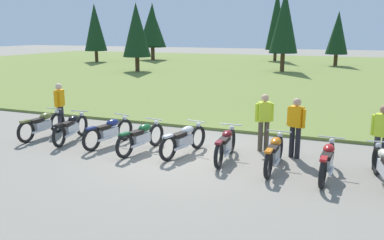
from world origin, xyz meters
The scene contains 15 objects.
ground_plane centered at (0.00, 0.00, 0.00)m, with size 140.00×140.00×0.00m, color gray.
grass_moorland centered at (0.00, 25.02, 0.05)m, with size 80.00×44.00×0.10m, color olive.
forest_treeline centered at (4.24, 28.54, 3.99)m, with size 44.28×25.84×8.06m.
motorcycle_olive centered at (-5.08, 0.10, 0.44)m, with size 0.62×2.10×0.88m.
motorcycle_black centered at (-3.91, 0.08, 0.44)m, with size 0.66×2.09×0.88m.
motorcycle_navy centered at (-2.52, 0.10, 0.44)m, with size 0.69×2.08×0.88m.
motorcycle_british_green centered at (-1.29, -0.11, 0.44)m, with size 0.67×2.08×0.88m.
motorcycle_silver centered at (-0.05, 0.10, 0.44)m, with size 0.76×2.06×0.88m.
motorcycle_maroon centered at (1.19, 0.05, 0.44)m, with size 0.62×2.10×0.88m.
motorcycle_orange centered at (2.55, -0.22, 0.44)m, with size 0.62×2.10×0.88m.
motorcycle_red centered at (3.82, -0.36, 0.44)m, with size 0.62×2.10×0.88m.
rider_checking_bike centered at (1.96, 1.29, 0.95)m, with size 0.50×0.36×1.67m.
rider_near_row_end centered at (2.90, 0.95, 0.95)m, with size 0.51×0.35×1.67m.
rider_in_hivis_vest centered at (-5.11, 1.05, 0.95)m, with size 0.30×0.54×1.67m.
rider_with_back_turned centered at (5.01, 0.69, 0.95)m, with size 0.53×0.32×1.67m.
Camera 1 is at (4.10, -9.80, 3.42)m, focal length 36.96 mm.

